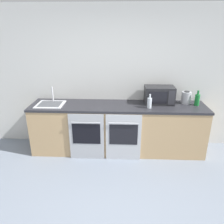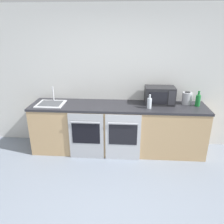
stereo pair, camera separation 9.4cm
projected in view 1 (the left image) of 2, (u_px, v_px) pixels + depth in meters
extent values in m
cube|color=silver|center=(119.00, 79.00, 4.09)|extent=(10.00, 0.06, 2.60)
cube|color=tan|center=(118.00, 129.00, 4.07)|extent=(3.12, 0.65, 0.86)
cube|color=#28282D|center=(118.00, 106.00, 3.91)|extent=(3.14, 0.67, 0.04)
cube|color=#A8AAAF|center=(87.00, 137.00, 3.78)|extent=(0.60, 0.03, 0.85)
cube|color=black|center=(86.00, 134.00, 3.74)|extent=(0.48, 0.01, 0.38)
cylinder|color=#A8AAAF|center=(86.00, 123.00, 3.64)|extent=(0.49, 0.02, 0.02)
cube|color=#B7BABF|center=(123.00, 138.00, 3.75)|extent=(0.60, 0.03, 0.85)
cube|color=black|center=(123.00, 135.00, 3.71)|extent=(0.48, 0.01, 0.38)
cylinder|color=#B7BABF|center=(124.00, 123.00, 3.61)|extent=(0.49, 0.02, 0.02)
cube|color=#232326|center=(159.00, 95.00, 3.94)|extent=(0.52, 0.32, 0.31)
cube|color=black|center=(158.00, 98.00, 3.79)|extent=(0.31, 0.01, 0.21)
cube|color=#2D2D33|center=(172.00, 98.00, 3.78)|extent=(0.12, 0.01, 0.25)
cylinder|color=silver|center=(149.00, 103.00, 3.73)|extent=(0.08, 0.08, 0.18)
cylinder|color=silver|center=(150.00, 96.00, 3.69)|extent=(0.03, 0.03, 0.07)
cylinder|color=#19722D|center=(197.00, 100.00, 3.86)|extent=(0.09, 0.09, 0.20)
cylinder|color=#19722D|center=(198.00, 93.00, 3.81)|extent=(0.04, 0.04, 0.08)
cylinder|color=#B7BABF|center=(186.00, 98.00, 3.95)|extent=(0.17, 0.17, 0.21)
cylinder|color=#262628|center=(187.00, 92.00, 3.91)|extent=(0.09, 0.09, 0.01)
cube|color=silver|center=(50.00, 104.00, 3.91)|extent=(0.48, 0.44, 0.01)
cube|color=#4C4F54|center=(50.00, 104.00, 3.91)|extent=(0.38, 0.32, 0.01)
cylinder|color=silver|center=(53.00, 94.00, 4.03)|extent=(0.02, 0.02, 0.27)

